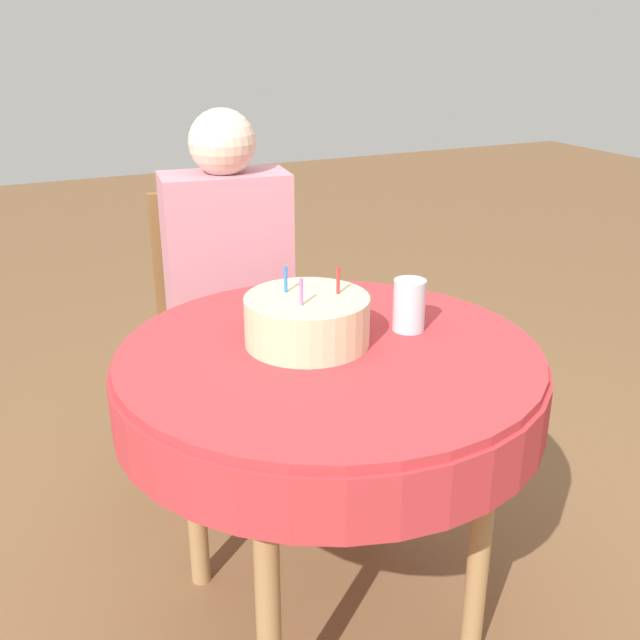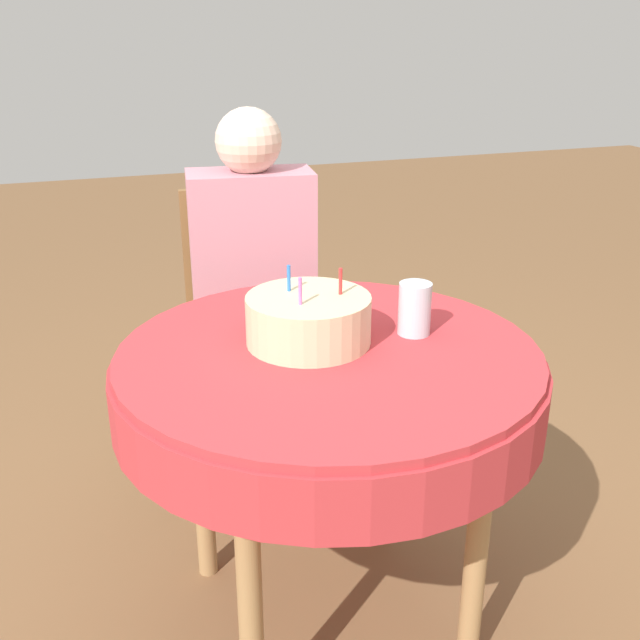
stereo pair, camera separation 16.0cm
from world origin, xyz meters
name	(u,v)px [view 1 (the left image)]	position (x,y,z in m)	size (l,w,h in m)	color
ground_plane	(328,612)	(0.00, 0.00, 0.00)	(12.00, 12.00, 0.00)	brown
dining_table	(329,386)	(0.00, 0.00, 0.64)	(0.94, 0.94, 0.73)	#BC3338
chair	(227,321)	(0.03, 0.80, 0.50)	(0.52, 0.52, 0.89)	brown
person	(230,269)	(0.01, 0.70, 0.70)	(0.39, 0.32, 1.17)	beige
birthday_cake	(307,320)	(-0.03, 0.05, 0.78)	(0.27, 0.27, 0.17)	beige
drinking_glass	(409,305)	(0.21, 0.02, 0.79)	(0.07, 0.07, 0.12)	silver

